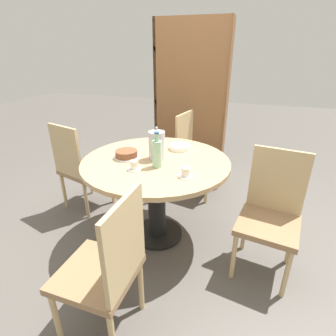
{
  "coord_description": "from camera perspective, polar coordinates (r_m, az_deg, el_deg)",
  "views": [
    {
      "loc": [
        0.72,
        -1.85,
        1.58
      ],
      "look_at": [
        0.0,
        0.32,
        0.55
      ],
      "focal_mm": 28.0,
      "sensor_mm": 36.0,
      "label": 1
    }
  ],
  "objects": [
    {
      "name": "plate_stack",
      "position": [
        2.38,
        2.58,
        4.55
      ],
      "size": [
        0.19,
        0.19,
        0.04
      ],
      "color": "white",
      "rests_on": "dining_table"
    },
    {
      "name": "water_bottle",
      "position": [
        1.98,
        -2.4,
        3.28
      ],
      "size": [
        0.08,
        0.08,
        0.28
      ],
      "color": "#99C6A3",
      "rests_on": "dining_table"
    },
    {
      "name": "ground_plane",
      "position": [
        2.54,
        -2.31,
        -14.18
      ],
      "size": [
        14.0,
        14.0,
        0.0
      ],
      "primitive_type": "plane",
      "color": "#56514C"
    },
    {
      "name": "chair_d",
      "position": [
        2.83,
        -18.68,
        0.34
      ],
      "size": [
        0.52,
        0.52,
        0.94
      ],
      "rotation": [
        0.0,
        0.0,
        9.15
      ],
      "color": "tan",
      "rests_on": "ground_plane"
    },
    {
      "name": "coffee_pot",
      "position": [
        2.13,
        -2.39,
        5.14
      ],
      "size": [
        0.13,
        0.13,
        0.27
      ],
      "color": "silver",
      "rests_on": "dining_table"
    },
    {
      "name": "chair_b",
      "position": [
        2.09,
        21.47,
        -9.01
      ],
      "size": [
        0.48,
        0.48,
        0.94
      ],
      "rotation": [
        0.0,
        0.0,
        6.12
      ],
      "color": "tan",
      "rests_on": "ground_plane"
    },
    {
      "name": "cake_main",
      "position": [
        2.21,
        -9.02,
        2.94
      ],
      "size": [
        0.21,
        0.21,
        0.06
      ],
      "color": "silver",
      "rests_on": "dining_table"
    },
    {
      "name": "bookshelf",
      "position": [
        3.58,
        5.0,
        13.9
      ],
      "size": [
        0.95,
        0.28,
        1.94
      ],
      "rotation": [
        0.0,
        0.0,
        3.14
      ],
      "color": "brown",
      "rests_on": "ground_plane"
    },
    {
      "name": "cup_b",
      "position": [
        1.85,
        3.85,
        -1.12
      ],
      "size": [
        0.11,
        0.11,
        0.07
      ],
      "color": "white",
      "rests_on": "dining_table"
    },
    {
      "name": "chair_c",
      "position": [
        3.05,
        5.64,
        3.25
      ],
      "size": [
        0.49,
        0.49,
        0.94
      ],
      "rotation": [
        0.0,
        0.0,
        7.66
      ],
      "color": "tan",
      "rests_on": "ground_plane"
    },
    {
      "name": "chair_a",
      "position": [
        1.58,
        -13.22,
        -20.32
      ],
      "size": [
        0.43,
        0.43,
        0.94
      ],
      "rotation": [
        0.0,
        0.0,
        4.7
      ],
      "color": "tan",
      "rests_on": "ground_plane"
    },
    {
      "name": "cup_a",
      "position": [
        1.98,
        -7.35,
        0.43
      ],
      "size": [
        0.11,
        0.11,
        0.07
      ],
      "color": "white",
      "rests_on": "dining_table"
    },
    {
      "name": "dining_table",
      "position": [
        2.22,
        -2.57,
        -1.96
      ],
      "size": [
        1.21,
        1.21,
        0.76
      ],
      "color": "black",
      "rests_on": "ground_plane"
    }
  ]
}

